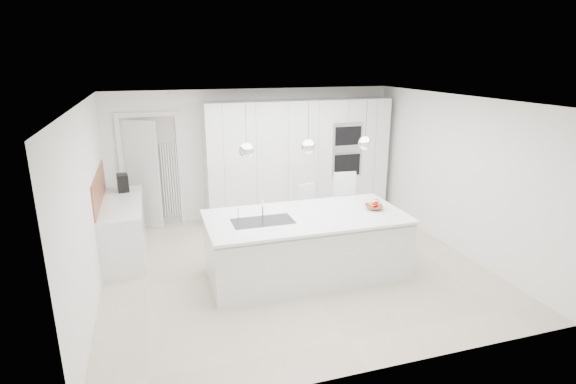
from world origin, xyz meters
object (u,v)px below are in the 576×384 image
object	(u,v)px
fruit_bowl	(374,207)
bar_stool_right	(348,210)
island_base	(307,247)
espresso_machine	(123,183)
bar_stool_left	(309,217)

from	to	relation	value
fruit_bowl	bar_stool_right	size ratio (longest dim) A/B	0.22
island_base	fruit_bowl	bearing A→B (deg)	0.49
island_base	fruit_bowl	world-z (taller)	fruit_bowl
fruit_bowl	bar_stool_right	xyz separation A→B (m)	(-0.02, 0.86, -0.33)
fruit_bowl	espresso_machine	world-z (taller)	espresso_machine
island_base	espresso_machine	world-z (taller)	espresso_machine
fruit_bowl	bar_stool_left	distance (m)	1.23
fruit_bowl	espresso_machine	bearing A→B (deg)	149.44
bar_stool_left	bar_stool_right	bearing A→B (deg)	-29.21
fruit_bowl	espresso_machine	xyz separation A→B (m)	(-3.58, 2.11, 0.11)
fruit_bowl	bar_stool_left	size ratio (longest dim) A/B	0.25
island_base	fruit_bowl	xyz separation A→B (m)	(1.05, 0.01, 0.50)
fruit_bowl	bar_stool_left	bearing A→B (deg)	125.53
bar_stool_left	bar_stool_right	world-z (taller)	bar_stool_right
island_base	bar_stool_right	bearing A→B (deg)	40.17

